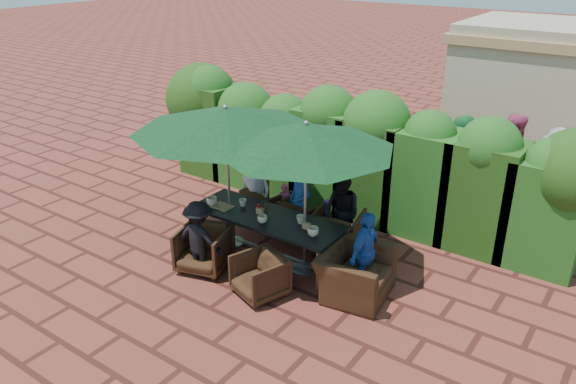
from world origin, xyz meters
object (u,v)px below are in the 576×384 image
Objects in this scene: chair_near_left at (204,247)px; chair_end_right at (356,266)px; dining_table at (267,220)px; chair_near_right at (260,274)px; chair_far_right at (337,229)px; umbrella_right at (306,137)px; chair_far_mid at (303,215)px; chair_far_left at (266,204)px; umbrella_left at (226,120)px.

chair_near_left is 2.42m from chair_end_right.
dining_table reaches higher than chair_near_right.
chair_far_right is 1.29m from chair_end_right.
dining_table is 0.97× the size of umbrella_right.
chair_near_left is at bearing 38.03° from chair_far_right.
chair_far_right is at bearing 173.15° from chair_far_mid.
chair_end_right reaches higher than chair_far_right.
dining_table is at bearing 97.05° from chair_far_mid.
chair_far_right reaches higher than chair_far_mid.
chair_near_left reaches higher than dining_table.
chair_end_right reaches higher than chair_near_left.
dining_table is 3.22× the size of chair_far_right.
dining_table is 1.10m from chair_far_mid.
chair_far_left reaches higher than chair_far_mid.
dining_table reaches higher than chair_far_mid.
umbrella_right reaches higher than chair_far_left.
chair_far_right is 2.22m from chair_near_left.
chair_end_right is at bearing 1.67° from chair_near_left.
umbrella_left reaches higher than chair_far_mid.
chair_near_right is at bearing 69.71° from chair_far_right.
chair_far_right is (1.62, -0.20, 0.04)m from chair_far_left.
umbrella_left reaches higher than chair_far_left.
chair_end_right reaches higher than chair_far_left.
umbrella_right is at bearing 2.42° from dining_table.
umbrella_left is 3.04m from chair_end_right.
dining_table is 1.71m from chair_end_right.
umbrella_left is at bearing 15.30° from chair_far_right.
chair_near_left is 1.17m from chair_near_right.
dining_table is 2.38× the size of chair_end_right.
chair_far_mid is (0.80, 1.04, -1.86)m from umbrella_left.
chair_far_left is 1.04× the size of chair_near_right.
dining_table is 3.36× the size of chair_near_left.
chair_far_right is (0.12, 0.81, -1.81)m from umbrella_right.
dining_table is 3.66× the size of chair_far_mid.
chair_far_right is at bearing 45.19° from dining_table.
chair_near_left is (-0.62, -1.90, 0.03)m from chair_far_mid.
chair_near_left is 1.10× the size of chair_near_right.
chair_far_right is 0.74× the size of chair_end_right.
umbrella_right is (0.71, 0.03, 1.54)m from dining_table.
umbrella_left is 2.57m from chair_far_right.
chair_end_right is at bearing 153.10° from chair_far_mid.
chair_near_right is (0.55, -1.97, -0.00)m from chair_far_mid.
chair_near_left is at bearing -146.07° from umbrella_right.
dining_table is 1.73m from umbrella_left.
chair_far_right is 1.04× the size of chair_near_left.
umbrella_left is at bearing 164.28° from chair_near_right.
dining_table is at bearing -177.58° from umbrella_right.
chair_near_right is at bearing 117.33° from chair_end_right.
umbrella_left is at bearing 101.97° from chair_far_left.
umbrella_left is 1.50m from umbrella_right.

